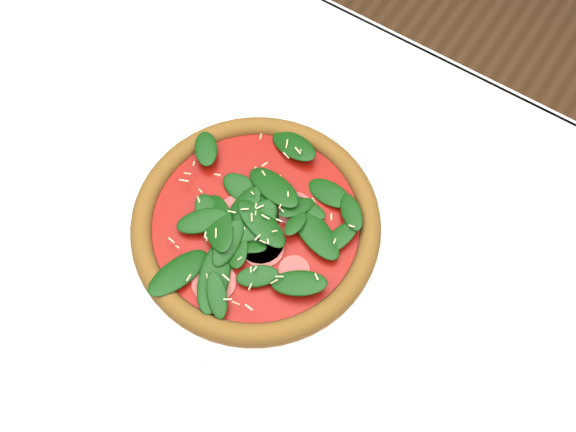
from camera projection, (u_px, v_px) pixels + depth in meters
The scene contains 4 objects.
ground at pixel (271, 399), 1.40m from camera, with size 6.00×6.00×0.00m, color brown.
dining_table at pixel (259, 306), 0.82m from camera, with size 1.21×0.81×0.75m.
plate at pixel (257, 229), 0.75m from camera, with size 0.33×0.33×0.01m.
pizza at pixel (256, 222), 0.73m from camera, with size 0.35×0.35×0.04m.
Camera 1 is at (0.17, -0.19, 1.43)m, focal length 40.00 mm.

